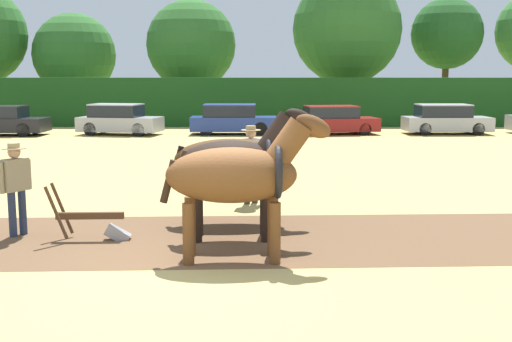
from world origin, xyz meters
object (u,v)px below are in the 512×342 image
at_px(tree_center_left, 188,45).
at_px(farmer_at_plow, 13,182).
at_px(draft_horse_lead_right, 235,164).
at_px(church_spire, 197,32).
at_px(parked_car_center_left, 116,120).
at_px(parked_car_center_right, 331,120).
at_px(draft_horse_lead_left, 236,175).
at_px(parked_car_right, 443,120).
at_px(parked_car_center, 230,120).
at_px(tree_center, 344,30).
at_px(tree_left, 71,55).
at_px(draft_horse_trail_left, 234,159).
at_px(farmer_beside_team, 248,157).
at_px(tree_center_right, 444,34).
at_px(plow, 94,223).

distance_m(tree_center_left, farmer_at_plow, 30.65).
bearing_deg(draft_horse_lead_right, church_spire, 93.22).
xyz_separation_m(parked_car_center_left, parked_car_center_right, (10.70, 0.26, -0.05)).
relative_size(draft_horse_lead_left, parked_car_right, 0.65).
xyz_separation_m(tree_center_left, parked_car_center, (3.02, -9.98, -4.13)).
relative_size(tree_center, draft_horse_lead_right, 3.54).
bearing_deg(tree_center, tree_left, 176.77).
xyz_separation_m(draft_horse_lead_left, parked_car_center_left, (-6.53, 21.76, -0.65)).
bearing_deg(tree_center_left, parked_car_right, -35.63).
distance_m(draft_horse_trail_left, parked_car_center_right, 19.80).
bearing_deg(farmer_beside_team, draft_horse_lead_right, -42.38).
xyz_separation_m(draft_horse_lead_right, parked_car_center, (-0.84, 20.64, -0.65)).
distance_m(tree_center, draft_horse_lead_right, 31.62).
distance_m(farmer_at_plow, farmer_beside_team, 5.27).
distance_m(tree_center_left, parked_car_center, 11.21).
xyz_separation_m(tree_left, draft_horse_trail_left, (11.67, -30.36, -2.97)).
relative_size(tree_center_right, parked_car_center_right, 1.81).
bearing_deg(tree_center, farmer_at_plow, -108.66).
bearing_deg(parked_car_center_left, parked_car_center, 13.10).
bearing_deg(farmer_beside_team, draft_horse_lead_left, -40.67).
relative_size(farmer_beside_team, parked_car_center, 0.42).
bearing_deg(farmer_beside_team, parked_car_right, 112.54).
xyz_separation_m(tree_center, draft_horse_trail_left, (-6.24, -29.34, -4.53)).
bearing_deg(tree_left, parked_car_right, -26.83).
xyz_separation_m(plow, farmer_beside_team, (2.77, 3.33, 0.77)).
bearing_deg(tree_center, tree_center_left, -179.60).
bearing_deg(tree_center_right, farmer_beside_team, -113.89).
bearing_deg(farmer_beside_team, church_spire, 147.28).
distance_m(parked_car_center_left, parked_car_right, 16.35).
bearing_deg(draft_horse_lead_right, tree_center, 76.34).
relative_size(tree_center_right, parked_car_center_left, 1.89).
bearing_deg(draft_horse_lead_left, church_spire, 93.15).
xyz_separation_m(tree_center_left, tree_center, (10.05, 0.07, 0.97)).
relative_size(plow, parked_car_center_right, 0.33).
bearing_deg(farmer_beside_team, draft_horse_trail_left, -46.66).
bearing_deg(tree_center, draft_horse_trail_left, -102.00).
bearing_deg(parked_car_center, parked_car_center_right, 0.53).
xyz_separation_m(draft_horse_lead_left, parked_car_right, (9.81, 22.13, -0.67)).
bearing_deg(draft_horse_lead_right, tree_center_right, 65.66).
bearing_deg(draft_horse_lead_right, farmer_at_plow, 174.71).
bearing_deg(church_spire, draft_horse_trail_left, -84.45).
height_order(tree_center_left, draft_horse_lead_right, tree_center_left).
xyz_separation_m(farmer_beside_team, parked_car_center_left, (-6.69, 17.18, -0.35)).
bearing_deg(parked_car_right, parked_car_center_left, -179.68).
height_order(tree_center, parked_car_center, tree_center).
distance_m(plow, farmer_beside_team, 4.40).
bearing_deg(plow, farmer_at_plow, 166.13).
height_order(draft_horse_lead_right, farmer_at_plow, draft_horse_lead_right).
bearing_deg(draft_horse_trail_left, tree_left, 108.76).
height_order(farmer_beside_team, parked_car_center_left, farmer_beside_team).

